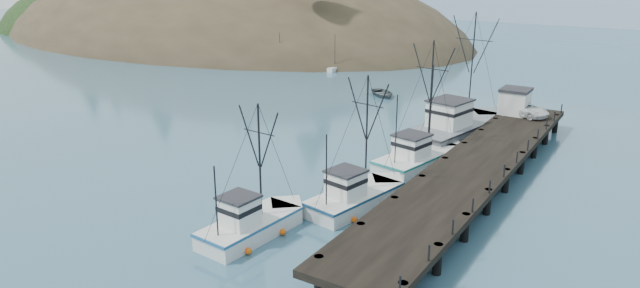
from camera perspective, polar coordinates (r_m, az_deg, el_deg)
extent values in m
plane|color=#325970|center=(42.84, -10.27, -7.17)|extent=(400.00, 400.00, 0.00)
cube|color=black|center=(48.79, 15.23, -2.14)|extent=(6.00, 44.00, 0.50)
cylinder|color=black|center=(33.31, -0.13, -12.66)|extent=(0.56, 0.56, 2.00)
cylinder|color=black|center=(37.10, 4.07, -9.31)|extent=(0.56, 0.56, 2.00)
cylinder|color=black|center=(35.27, 11.66, -11.21)|extent=(0.56, 0.56, 2.00)
cylinder|color=black|center=(41.16, 7.40, -6.56)|extent=(0.56, 0.56, 2.00)
cylinder|color=black|center=(39.51, 14.30, -8.09)|extent=(0.56, 0.56, 2.00)
cylinder|color=black|center=(45.40, 10.10, -4.30)|extent=(0.56, 0.56, 2.00)
cylinder|color=black|center=(43.91, 16.39, -5.57)|extent=(0.56, 0.56, 2.00)
cylinder|color=black|center=(49.78, 12.32, -2.43)|extent=(0.56, 0.56, 2.00)
cylinder|color=black|center=(48.43, 18.09, -3.51)|extent=(0.56, 0.56, 2.00)
cylinder|color=black|center=(54.27, 14.17, -0.86)|extent=(0.56, 0.56, 2.00)
cylinder|color=black|center=(53.03, 19.48, -1.80)|extent=(0.56, 0.56, 2.00)
cylinder|color=black|center=(58.84, 15.73, 0.47)|extent=(0.56, 0.56, 2.00)
cylinder|color=black|center=(57.70, 20.65, -0.36)|extent=(0.56, 0.56, 2.00)
cylinder|color=black|center=(63.48, 17.07, 1.61)|extent=(0.56, 0.56, 2.00)
cylinder|color=black|center=(62.42, 21.64, 0.85)|extent=(0.56, 0.56, 2.00)
cylinder|color=black|center=(68.17, 18.22, 2.59)|extent=(0.56, 0.56, 2.00)
cylinder|color=black|center=(67.19, 22.49, 1.90)|extent=(0.56, 0.56, 2.00)
ellipsoid|color=#382D1E|center=(145.68, -10.02, 8.15)|extent=(132.00, 78.00, 51.00)
ellipsoid|color=black|center=(151.34, -10.51, 10.02)|extent=(109.20, 62.40, 41.60)
ellipsoid|color=black|center=(169.82, -22.14, 9.17)|extent=(57.60, 39.60, 32.40)
cube|color=beige|center=(107.53, -5.29, 8.96)|extent=(4.00, 5.00, 2.80)
cube|color=beige|center=(114.31, -6.48, 9.45)|extent=(4.00, 5.00, 2.80)
cube|color=beige|center=(110.03, -1.69, 9.23)|extent=(4.00, 5.00, 2.80)
cube|color=#9EB2C6|center=(199.73, 27.85, 10.71)|extent=(360.00, 40.00, 26.00)
cube|color=silver|center=(224.15, 15.22, 12.69)|extent=(180.00, 25.00, 18.00)
cube|color=silver|center=(112.70, -4.14, 8.83)|extent=(1.00, 3.50, 0.90)
cylinder|color=black|center=(112.29, -4.17, 10.29)|extent=(0.08, 0.08, 6.00)
cube|color=silver|center=(105.04, -8.97, 8.00)|extent=(1.00, 3.50, 0.90)
cylinder|color=black|center=(104.59, -9.04, 9.57)|extent=(0.08, 0.08, 6.00)
cube|color=silver|center=(112.62, -1.69, 8.86)|extent=(1.00, 3.50, 0.90)
cylinder|color=black|center=(112.20, -1.70, 10.33)|extent=(0.08, 0.08, 6.00)
cube|color=silver|center=(104.65, -5.34, 8.10)|extent=(1.00, 3.50, 0.90)
cylinder|color=black|center=(104.20, -5.39, 9.68)|extent=(0.08, 0.08, 6.00)
cube|color=silver|center=(106.38, 2.62, 8.32)|extent=(1.00, 3.50, 0.90)
cylinder|color=black|center=(105.94, 2.64, 9.87)|extent=(0.08, 0.08, 6.00)
cube|color=silver|center=(100.09, -4.00, 7.69)|extent=(1.00, 3.50, 0.90)
cylinder|color=black|center=(99.62, -4.03, 9.33)|extent=(0.08, 0.08, 6.00)
cube|color=silver|center=(108.63, -2.81, 8.52)|extent=(1.00, 3.50, 0.90)
cylinder|color=black|center=(108.20, -2.83, 10.03)|extent=(0.08, 0.08, 6.00)
cube|color=silver|center=(97.52, 1.49, 7.46)|extent=(1.00, 3.50, 0.90)
cylinder|color=black|center=(97.04, 1.50, 9.14)|extent=(0.08, 0.08, 6.00)
cube|color=silver|center=(43.62, 3.47, -5.77)|extent=(4.72, 8.73, 1.60)
cube|color=silver|center=(46.64, 6.73, -4.26)|extent=(3.17, 3.17, 1.60)
cube|color=navy|center=(43.35, 3.48, -4.92)|extent=(4.83, 8.95, 0.18)
cube|color=silver|center=(42.20, 2.59, -4.02)|extent=(2.66, 2.71, 1.90)
cube|color=#26262B|center=(41.82, 2.61, -2.71)|extent=(2.89, 2.96, 0.16)
cylinder|color=black|center=(42.77, 4.69, 1.11)|extent=(0.14, 0.14, 8.76)
cylinder|color=black|center=(40.11, 0.64, -2.63)|extent=(0.10, 0.10, 5.25)
cube|color=silver|center=(39.45, -6.98, -8.56)|extent=(3.68, 7.78, 1.60)
cube|color=silver|center=(41.95, -3.39, -6.77)|extent=(3.03, 3.03, 1.60)
cube|color=#1B517F|center=(39.15, -7.02, -7.64)|extent=(3.75, 7.98, 0.18)
cube|color=silver|center=(38.09, -8.10, -6.70)|extent=(2.30, 2.30, 1.90)
cube|color=#26262B|center=(37.68, -8.16, -5.27)|extent=(2.50, 2.51, 0.16)
cylinder|color=black|center=(38.39, -6.05, -1.64)|extent=(0.14, 0.14, 7.83)
cylinder|color=black|center=(36.32, -10.36, -5.66)|extent=(0.10, 0.10, 4.70)
cube|color=silver|center=(52.81, 9.78, -1.72)|extent=(5.39, 9.92, 1.60)
cube|color=silver|center=(56.59, 12.46, -0.54)|extent=(3.55, 3.55, 1.60)
cube|color=#1B6E6B|center=(52.59, 9.82, -1.00)|extent=(5.51, 10.17, 0.18)
cube|color=silver|center=(51.31, 9.12, -0.20)|extent=(3.00, 3.10, 1.90)
cube|color=#26262B|center=(51.00, 9.18, 0.90)|extent=(3.26, 3.38, 0.16)
cylinder|color=black|center=(52.37, 11.01, 4.69)|extent=(0.14, 0.14, 10.04)
cylinder|color=black|center=(48.81, 7.62, 1.46)|extent=(0.10, 0.10, 6.02)
cube|color=slate|center=(61.32, 13.50, 1.10)|extent=(7.25, 14.12, 2.20)
cube|color=slate|center=(67.03, 16.44, 2.29)|extent=(4.58, 4.58, 2.20)
cube|color=#222328|center=(61.04, 13.56, 2.00)|extent=(7.41, 14.48, 0.18)
cube|color=silver|center=(59.24, 12.81, 2.98)|extent=(3.96, 4.37, 2.60)
cube|color=#26262B|center=(58.91, 12.90, 4.28)|extent=(4.30, 4.76, 0.16)
cylinder|color=black|center=(61.57, 14.94, 7.47)|extent=(0.14, 0.14, 11.17)
cylinder|color=black|center=(55.89, 11.10, 4.38)|extent=(0.10, 0.10, 6.70)
cube|color=silver|center=(65.50, 18.89, 3.96)|extent=(2.80, 3.00, 2.50)
cube|color=#26262B|center=(65.20, 19.01, 5.15)|extent=(3.00, 3.20, 0.30)
imported|color=silver|center=(65.09, 19.68, 3.34)|extent=(5.97, 4.16, 1.51)
imported|color=#4F5658|center=(79.88, 6.23, 4.80)|extent=(6.56, 6.48, 1.11)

